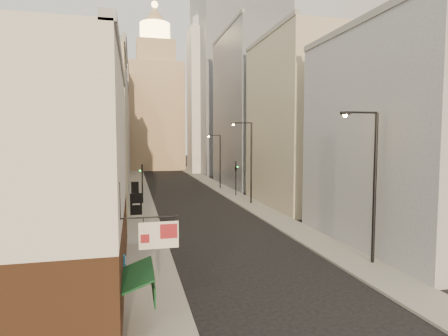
# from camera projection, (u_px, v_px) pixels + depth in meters

# --- Properties ---
(sidewalk_left) EXTENTS (3.00, 140.00, 0.15)m
(sidewalk_left) POSITION_uv_depth(u_px,v_px,m) (139.00, 185.00, 65.81)
(sidewalk_left) COLOR gray
(sidewalk_left) RESTS_ON ground
(sidewalk_right) EXTENTS (3.00, 140.00, 0.15)m
(sidewalk_right) POSITION_uv_depth(u_px,v_px,m) (211.00, 183.00, 68.90)
(sidewalk_right) COLOR gray
(sidewalk_right) RESTS_ON ground
(near_building_left) EXTENTS (8.30, 23.04, 12.30)m
(near_building_left) POSITION_uv_depth(u_px,v_px,m) (65.00, 178.00, 19.74)
(near_building_left) COLOR brown
(near_building_left) RESTS_ON ground
(left_bldg_beige) EXTENTS (8.00, 12.00, 16.00)m
(left_bldg_beige) POSITION_uv_depth(u_px,v_px,m) (84.00, 140.00, 35.82)
(left_bldg_beige) COLOR tan
(left_bldg_beige) RESTS_ON ground
(left_bldg_grey) EXTENTS (8.00, 16.00, 20.00)m
(left_bldg_grey) POSITION_uv_depth(u_px,v_px,m) (98.00, 125.00, 51.16)
(left_bldg_grey) COLOR gray
(left_bldg_grey) RESTS_ON ground
(left_bldg_tan) EXTENTS (8.00, 18.00, 17.00)m
(left_bldg_tan) POSITION_uv_depth(u_px,v_px,m) (107.00, 137.00, 68.71)
(left_bldg_tan) COLOR tan
(left_bldg_tan) RESTS_ON ground
(left_bldg_wingrid) EXTENTS (8.00, 20.00, 24.00)m
(left_bldg_wingrid) POSITION_uv_depth(u_px,v_px,m) (112.00, 123.00, 87.81)
(left_bldg_wingrid) COLOR gray
(left_bldg_wingrid) RESTS_ON ground
(right_bldg_grey) EXTENTS (8.00, 16.00, 16.00)m
(right_bldg_grey) POSITION_uv_depth(u_px,v_px,m) (400.00, 140.00, 27.96)
(right_bldg_grey) COLOR gray
(right_bldg_grey) RESTS_ON ground
(right_bldg_beige) EXTENTS (8.00, 16.00, 20.00)m
(right_bldg_beige) POSITION_uv_depth(u_px,v_px,m) (297.00, 123.00, 45.24)
(right_bldg_beige) COLOR tan
(right_bldg_beige) RESTS_ON ground
(right_bldg_wingrid) EXTENTS (8.00, 20.00, 26.00)m
(right_bldg_wingrid) POSITION_uv_depth(u_px,v_px,m) (248.00, 111.00, 64.39)
(right_bldg_wingrid) COLOR gray
(right_bldg_wingrid) RESTS_ON ground
(highrise) EXTENTS (21.00, 23.00, 51.20)m
(highrise) POSITION_uv_depth(u_px,v_px,m) (237.00, 68.00, 91.97)
(highrise) COLOR gray
(highrise) RESTS_ON ground
(clock_tower) EXTENTS (14.00, 14.00, 44.90)m
(clock_tower) POSITION_uv_depth(u_px,v_px,m) (156.00, 104.00, 101.62)
(clock_tower) COLOR tan
(clock_tower) RESTS_ON ground
(white_tower) EXTENTS (8.00, 8.00, 41.50)m
(white_tower) POSITION_uv_depth(u_px,v_px,m) (206.00, 96.00, 90.60)
(white_tower) COLOR silver
(white_tower) RESTS_ON ground
(streetlamp_near) EXTENTS (2.56, 0.34, 9.76)m
(streetlamp_near) POSITION_uv_depth(u_px,v_px,m) (371.00, 178.00, 23.58)
(streetlamp_near) COLOR black
(streetlamp_near) RESTS_ON ground
(streetlamp_mid) EXTENTS (2.52, 1.19, 10.15)m
(streetlamp_mid) POSITION_uv_depth(u_px,v_px,m) (249.00, 158.00, 46.23)
(streetlamp_mid) COLOR black
(streetlamp_mid) RESTS_ON ground
(streetlamp_far) EXTENTS (2.31, 0.38, 8.79)m
(streetlamp_far) POSITION_uv_depth(u_px,v_px,m) (219.00, 158.00, 60.42)
(streetlamp_far) COLOR black
(streetlamp_far) RESTS_ON ground
(traffic_light_left) EXTENTS (0.52, 0.37, 5.00)m
(traffic_light_left) POSITION_uv_depth(u_px,v_px,m) (142.00, 178.00, 46.28)
(traffic_light_left) COLOR black
(traffic_light_left) RESTS_ON ground
(traffic_light_right) EXTENTS (0.70, 0.70, 5.00)m
(traffic_light_right) POSITION_uv_depth(u_px,v_px,m) (236.00, 170.00, 52.64)
(traffic_light_right) COLOR black
(traffic_light_right) RESTS_ON ground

